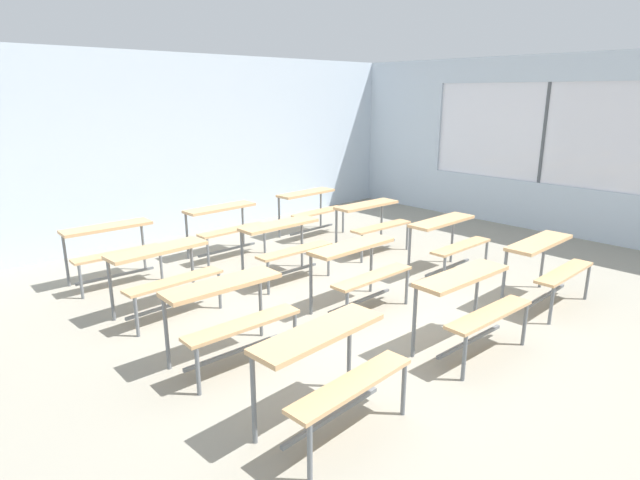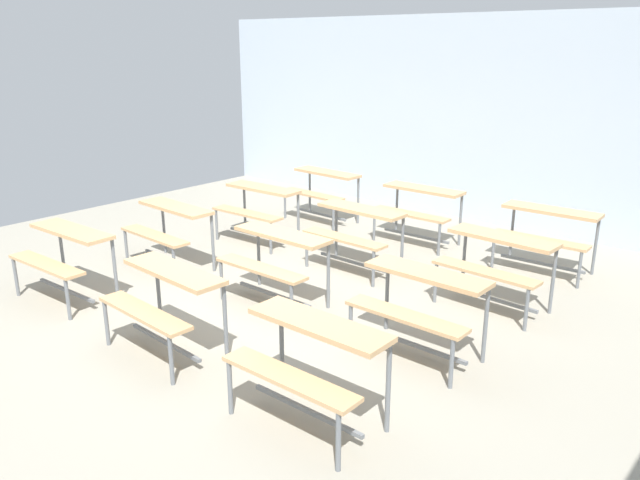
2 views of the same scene
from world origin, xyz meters
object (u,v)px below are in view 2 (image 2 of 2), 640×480
(desk_bench_r0c1, at_px, (164,292))
(desk_bench_r3c0, at_px, (322,184))
(desk_bench_r1c2, at_px, (420,295))
(desk_bench_r0c2, at_px, (309,350))
(desk_bench_r1c0, at_px, (169,222))
(desk_bench_r3c2, at_px, (547,225))
(desk_bench_r1c1, at_px, (275,252))
(desk_bench_r0c0, at_px, (64,248))
(desk_bench_r2c0, at_px, (258,201))
(desk_bench_r2c1, at_px, (355,224))
(desk_bench_r3c1, at_px, (419,202))
(desk_bench_r2c2, at_px, (496,255))

(desk_bench_r0c1, distance_m, desk_bench_r3c0, 4.46)
(desk_bench_r0c1, relative_size, desk_bench_r1c2, 1.02)
(desk_bench_r0c2, relative_size, desk_bench_r1c0, 0.99)
(desk_bench_r0c1, xyz_separation_m, desk_bench_r0c2, (1.64, 0.02, 0.00))
(desk_bench_r0c2, height_order, desk_bench_r3c2, same)
(desk_bench_r1c1, bearing_deg, desk_bench_r0c0, -142.88)
(desk_bench_r2c0, xyz_separation_m, desk_bench_r2c1, (1.68, -0.03, 0.00))
(desk_bench_r1c1, distance_m, desk_bench_r3c1, 2.72)
(desk_bench_r0c1, xyz_separation_m, desk_bench_r2c0, (-1.70, 2.74, 0.00))
(desk_bench_r1c0, height_order, desk_bench_r1c2, same)
(desk_bench_r0c1, bearing_deg, desk_bench_r2c0, 124.20)
(desk_bench_r3c0, relative_size, desk_bench_r3c2, 1.00)
(desk_bench_r0c0, height_order, desk_bench_r3c0, same)
(desk_bench_r1c1, distance_m, desk_bench_r2c0, 2.14)
(desk_bench_r0c0, relative_size, desk_bench_r2c2, 1.00)
(desk_bench_r2c1, bearing_deg, desk_bench_r0c1, -88.58)
(desk_bench_r1c0, relative_size, desk_bench_r1c2, 1.02)
(desk_bench_r3c0, relative_size, desk_bench_r3c1, 1.01)
(desk_bench_r0c1, bearing_deg, desk_bench_r3c2, 70.02)
(desk_bench_r2c2, relative_size, desk_bench_r3c0, 1.00)
(desk_bench_r0c0, bearing_deg, desk_bench_r0c2, -3.19)
(desk_bench_r2c1, height_order, desk_bench_r3c2, same)
(desk_bench_r0c0, relative_size, desk_bench_r3c1, 1.02)
(desk_bench_r2c0, xyz_separation_m, desk_bench_r3c2, (3.40, 1.39, 0.00))
(desk_bench_r3c1, bearing_deg, desk_bench_r1c2, -58.68)
(desk_bench_r2c2, distance_m, desk_bench_r3c0, 3.71)
(desk_bench_r1c2, bearing_deg, desk_bench_r2c2, 88.80)
(desk_bench_r1c2, distance_m, desk_bench_r3c2, 2.75)
(desk_bench_r0c1, bearing_deg, desk_bench_r1c2, 41.45)
(desk_bench_r1c0, distance_m, desk_bench_r2c1, 2.21)
(desk_bench_r1c0, height_order, desk_bench_r1c1, same)
(desk_bench_r1c2, distance_m, desk_bench_r2c1, 2.18)
(desk_bench_r3c0, bearing_deg, desk_bench_r1c0, -88.37)
(desk_bench_r2c1, xyz_separation_m, desk_bench_r3c0, (-1.70, 1.40, 0.00))
(desk_bench_r2c1, bearing_deg, desk_bench_r2c0, 179.85)
(desk_bench_r2c2, bearing_deg, desk_bench_r2c1, -175.99)
(desk_bench_r1c2, xyz_separation_m, desk_bench_r3c1, (-1.73, 2.74, 0.00))
(desk_bench_r2c2, height_order, desk_bench_r3c2, same)
(desk_bench_r0c1, distance_m, desk_bench_r1c1, 1.39)
(desk_bench_r3c2, bearing_deg, desk_bench_r2c1, -142.96)
(desk_bench_r0c1, relative_size, desk_bench_r0c2, 1.01)
(desk_bench_r1c2, height_order, desk_bench_r2c1, same)
(desk_bench_r1c0, height_order, desk_bench_r3c1, same)
(desk_bench_r2c0, bearing_deg, desk_bench_r0c0, -94.37)
(desk_bench_r0c1, bearing_deg, desk_bench_r1c1, 94.00)
(desk_bench_r0c2, bearing_deg, desk_bench_r2c1, 120.98)
(desk_bench_r1c2, relative_size, desk_bench_r3c0, 0.98)
(desk_bench_r1c2, xyz_separation_m, desk_bench_r2c1, (-1.72, 1.34, 0.00))
(desk_bench_r2c1, bearing_deg, desk_bench_r1c2, -37.13)
(desk_bench_r1c0, distance_m, desk_bench_r3c0, 2.76)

